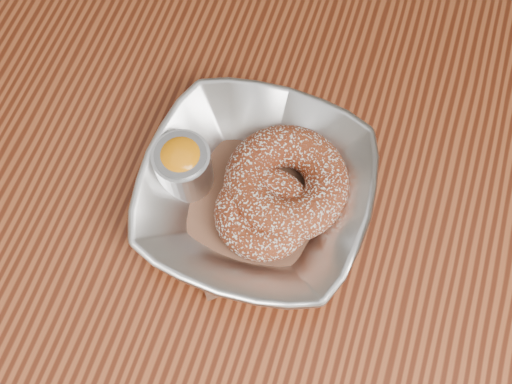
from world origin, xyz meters
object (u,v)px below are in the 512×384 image
(donut_back, at_px, (286,183))
(donut_front, at_px, (264,213))
(serving_bowl, at_px, (256,194))
(table, at_px, (182,189))
(ramekin, at_px, (183,165))

(donut_back, distance_m, donut_front, 0.03)
(serving_bowl, xyz_separation_m, donut_back, (0.02, 0.02, 0.00))
(donut_back, bearing_deg, donut_front, -107.77)
(table, xyz_separation_m, donut_front, (0.11, -0.04, 0.12))
(table, height_order, donut_back, donut_back)
(donut_back, relative_size, ramekin, 1.96)
(table, distance_m, donut_back, 0.18)
(donut_back, bearing_deg, table, 174.54)
(table, height_order, serving_bowl, serving_bowl)
(table, distance_m, serving_bowl, 0.16)
(serving_bowl, bearing_deg, ramekin, 178.87)
(table, height_order, donut_front, donut_front)
(donut_back, height_order, donut_front, donut_back)
(donut_front, bearing_deg, donut_back, 72.23)
(serving_bowl, xyz_separation_m, ramekin, (-0.07, 0.00, 0.01))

